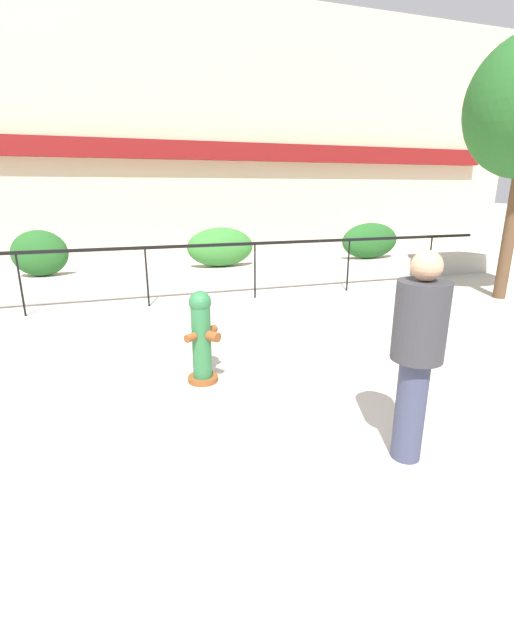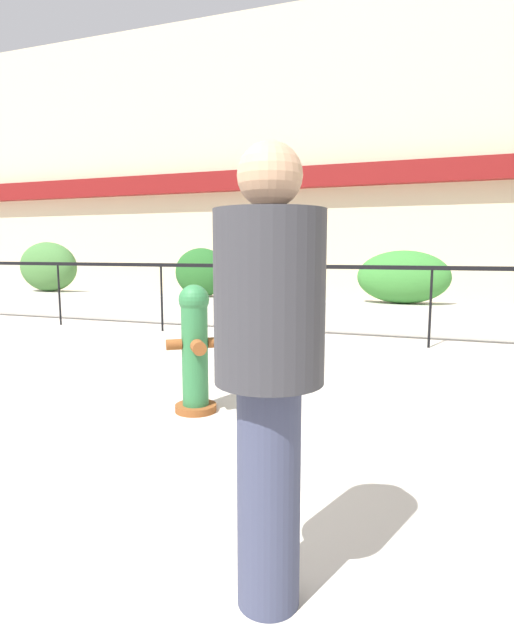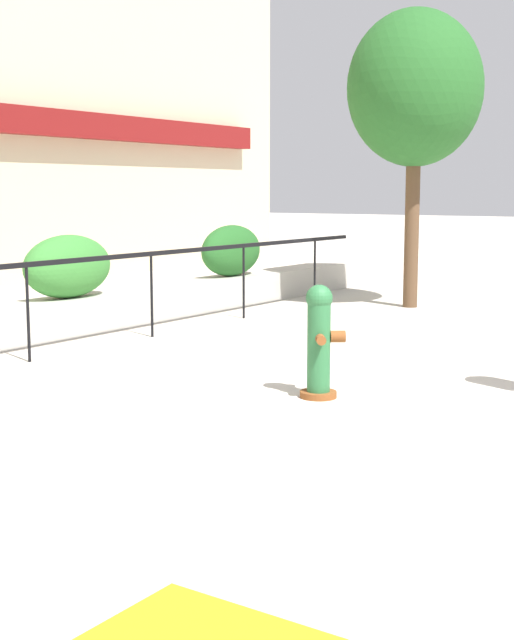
# 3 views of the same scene
# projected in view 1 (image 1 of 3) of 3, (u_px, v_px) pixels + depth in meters

# --- Properties ---
(ground_plane) EXTENTS (120.00, 120.00, 0.00)m
(ground_plane) POSITION_uv_depth(u_px,v_px,m) (194.00, 443.00, 3.78)
(ground_plane) COLOR beige
(building_facade) EXTENTS (30.00, 1.36, 8.00)m
(building_facade) POSITION_uv_depth(u_px,v_px,m) (122.00, 129.00, 13.51)
(building_facade) COLOR beige
(building_facade) RESTS_ON ground
(planter_wall_low) EXTENTS (18.00, 0.70, 0.50)m
(planter_wall_low) POSITION_uv_depth(u_px,v_px,m) (144.00, 282.00, 9.16)
(planter_wall_low) COLOR #B7B2A8
(planter_wall_low) RESTS_ON ground
(fence_railing_segment) EXTENTS (15.00, 0.05, 1.15)m
(fence_railing_segment) POSITION_uv_depth(u_px,v_px,m) (145.00, 253.00, 7.93)
(fence_railing_segment) COLOR black
(fence_railing_segment) RESTS_ON ground
(hedge_bush_1) EXTENTS (1.04, 0.58, 0.91)m
(hedge_bush_1) POSITION_uv_depth(u_px,v_px,m) (40.00, 253.00, 8.38)
(hedge_bush_1) COLOR #235B23
(hedge_bush_1) RESTS_ON planter_wall_low
(hedge_bush_2) EXTENTS (1.48, 0.70, 0.86)m
(hedge_bush_2) POSITION_uv_depth(u_px,v_px,m) (220.00, 247.00, 9.46)
(hedge_bush_2) COLOR #387F33
(hedge_bush_2) RESTS_ON planter_wall_low
(hedge_bush_3) EXTENTS (1.51, 0.59, 0.87)m
(hedge_bush_3) POSITION_uv_depth(u_px,v_px,m) (370.00, 241.00, 10.59)
(hedge_bush_3) COLOR #235B23
(hedge_bush_3) RESTS_ON planter_wall_low
(fire_hydrant) EXTENTS (0.49, 0.49, 1.08)m
(fire_hydrant) POSITION_uv_depth(u_px,v_px,m) (202.00, 336.00, 4.85)
(fire_hydrant) COLOR brown
(fire_hydrant) RESTS_ON ground
(pedestrian) EXTENTS (0.53, 0.53, 1.73)m
(pedestrian) POSITION_uv_depth(u_px,v_px,m) (417.00, 346.00, 3.31)
(pedestrian) COLOR #383D56
(pedestrian) RESTS_ON ground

